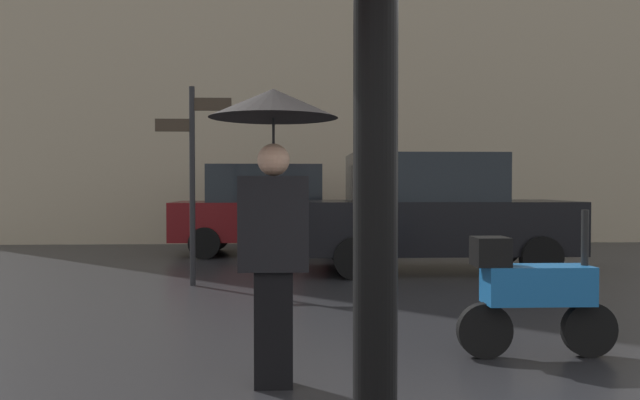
% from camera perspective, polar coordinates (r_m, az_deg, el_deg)
% --- Properties ---
extents(pedestrian_with_umbrella, '(0.92, 0.92, 2.12)m').
position_cam_1_polar(pedestrian_with_umbrella, '(4.33, -4.37, 3.25)').
color(pedestrian_with_umbrella, black).
rests_on(pedestrian_with_umbrella, ground).
extents(parked_scooter, '(1.35, 0.32, 1.23)m').
position_cam_1_polar(parked_scooter, '(5.43, 19.23, -8.09)').
color(parked_scooter, black).
rests_on(parked_scooter, ground).
extents(parked_car_left, '(4.45, 1.93, 1.96)m').
position_cam_1_polar(parked_car_left, '(10.36, 10.41, -1.13)').
color(parked_car_left, black).
rests_on(parked_car_left, ground).
extents(parked_car_right, '(4.19, 1.86, 1.86)m').
position_cam_1_polar(parked_car_right, '(12.78, -4.47, -0.86)').
color(parked_car_right, '#590C0F').
rests_on(parked_car_right, ground).
extents(street_signpost, '(1.08, 0.08, 2.85)m').
position_cam_1_polar(street_signpost, '(8.90, -11.83, 3.24)').
color(street_signpost, black).
rests_on(street_signpost, ground).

